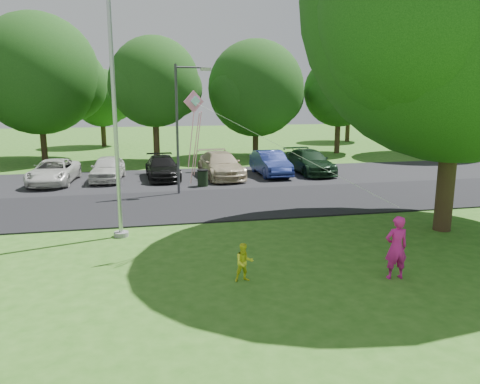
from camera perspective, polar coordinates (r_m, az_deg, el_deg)
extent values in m
plane|color=#306A1B|center=(12.32, 1.72, -11.21)|extent=(120.00, 120.00, 0.00)
cube|color=black|center=(20.75, -4.20, -1.50)|extent=(60.00, 6.00, 0.06)
cube|color=black|center=(27.07, -6.11, 1.64)|extent=(42.00, 7.00, 0.06)
cylinder|color=#B7BABF|center=(16.02, -15.20, 12.09)|extent=(0.14, 0.14, 10.00)
cylinder|color=gray|center=(16.71, -14.28, -5.00)|extent=(0.50, 0.50, 0.16)
cylinder|color=#3F3F44|center=(22.58, -7.66, 7.39)|extent=(0.12, 0.12, 6.18)
cylinder|color=#3F3F44|center=(22.70, -6.03, 14.88)|extent=(1.44, 0.27, 0.09)
cube|color=silver|center=(22.88, -4.21, 14.71)|extent=(0.49, 0.29, 0.14)
cylinder|color=black|center=(24.60, -4.57, 1.60)|extent=(0.55, 0.55, 0.88)
cylinder|color=black|center=(24.52, -4.58, 2.67)|extent=(0.59, 0.59, 0.05)
cylinder|color=#332316|center=(18.06, 23.89, 2.01)|extent=(0.62, 0.62, 4.09)
sphere|color=#143B10|center=(18.09, 25.53, 20.38)|extent=(10.71, 10.71, 10.71)
sphere|color=#143B10|center=(15.72, 21.86, 20.15)|extent=(6.42, 6.42, 6.42)
sphere|color=#143B10|center=(15.83, 20.47, 17.94)|extent=(5.57, 5.57, 5.57)
cylinder|color=#332316|center=(37.02, -22.85, 5.99)|extent=(0.44, 0.44, 3.19)
sphere|color=#143B10|center=(36.90, -23.44, 13.06)|extent=(8.50, 8.50, 8.50)
sphere|color=#143B10|center=(37.42, -20.17, 12.30)|extent=(5.53, 5.53, 5.53)
sphere|color=#143B10|center=(36.21, -26.40, 12.17)|extent=(5.10, 5.10, 5.10)
cylinder|color=#332316|center=(34.07, -10.17, 6.49)|extent=(0.44, 0.44, 3.43)
sphere|color=#143B10|center=(33.93, -10.41, 13.07)|extent=(6.27, 6.27, 6.27)
sphere|color=#143B10|center=(34.62, -8.03, 12.35)|extent=(4.07, 4.07, 4.07)
sphere|color=#143B10|center=(33.12, -12.57, 12.48)|extent=(3.76, 3.76, 3.76)
cylinder|color=#332316|center=(36.41, 1.90, 6.41)|extent=(0.44, 0.44, 2.66)
sphere|color=#143B10|center=(36.24, 1.94, 12.51)|extent=(7.27, 7.27, 7.27)
sphere|color=#143B10|center=(37.36, 4.15, 11.64)|extent=(4.72, 4.72, 4.72)
sphere|color=#143B10|center=(35.03, -0.05, 11.94)|extent=(4.36, 4.36, 4.36)
cylinder|color=#332316|center=(39.37, 11.79, 6.85)|extent=(0.44, 0.44, 3.02)
sphere|color=#143B10|center=(39.23, 12.01, 11.93)|extent=(5.67, 5.67, 5.67)
sphere|color=#143B10|center=(40.27, 13.34, 11.26)|extent=(3.68, 3.68, 3.68)
sphere|color=#143B10|center=(38.13, 10.84, 11.56)|extent=(3.40, 3.40, 3.40)
cylinder|color=#332316|center=(41.50, 24.57, 6.55)|extent=(0.44, 0.44, 3.42)
sphere|color=#143B10|center=(41.42, 25.16, 13.14)|extent=(8.77, 8.77, 8.77)
sphere|color=#143B10|center=(43.29, 26.50, 12.05)|extent=(5.70, 5.70, 5.70)
sphere|color=#143B10|center=(39.49, 23.99, 12.71)|extent=(5.26, 5.26, 5.26)
cylinder|color=#332316|center=(45.26, -16.31, 6.99)|extent=(0.44, 0.44, 2.60)
sphere|color=#143B10|center=(45.12, -16.54, 10.93)|extent=(5.20, 5.20, 5.20)
sphere|color=#143B10|center=(45.57, -14.98, 10.54)|extent=(3.38, 3.38, 3.38)
sphere|color=#143B10|center=(44.56, -17.94, 10.51)|extent=(3.12, 3.12, 3.12)
cylinder|color=#332316|center=(49.22, 12.98, 7.53)|extent=(0.44, 0.44, 2.60)
sphere|color=#143B10|center=(49.09, 13.15, 11.16)|extent=(5.20, 5.20, 5.20)
sphere|color=#143B10|center=(50.07, 14.11, 10.67)|extent=(3.38, 3.38, 3.38)
sphere|color=#143B10|center=(48.07, 12.33, 10.87)|extent=(3.12, 3.12, 3.12)
imported|color=silver|center=(27.15, -21.78, 2.32)|extent=(2.50, 4.77, 1.28)
imported|color=silver|center=(27.11, -15.84, 2.80)|extent=(1.98, 4.16, 1.37)
imported|color=black|center=(27.03, -9.43, 2.97)|extent=(1.96, 4.47, 1.28)
imported|color=#C6B793|center=(27.06, -2.37, 3.32)|extent=(2.39, 5.13, 1.45)
imported|color=navy|center=(27.86, 3.73, 3.53)|extent=(1.62, 4.40, 1.44)
imported|color=black|center=(28.79, 8.46, 3.67)|extent=(2.22, 4.93, 1.40)
imported|color=#E01D95|center=(13.09, 18.51, -6.43)|extent=(0.65, 0.44, 1.72)
imported|color=#F5FF28|center=(12.35, 0.51, -8.58)|extent=(0.53, 0.42, 1.03)
cube|color=pink|center=(14.25, -5.67, 10.91)|extent=(0.63, 0.28, 0.66)
cube|color=#8CC6E5|center=(14.23, -5.45, 10.99)|extent=(0.31, 0.15, 0.32)
cylinder|color=white|center=(13.14, 6.02, 5.01)|extent=(4.89, 3.53, 2.66)
cylinder|color=pink|center=(14.30, -5.97, 6.35)|extent=(0.21, 0.28, 1.75)
cylinder|color=pink|center=(14.39, -5.19, 5.84)|extent=(0.24, 0.45, 2.00)
cylinder|color=pink|center=(14.27, -5.51, 5.23)|extent=(0.26, 0.67, 2.23)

